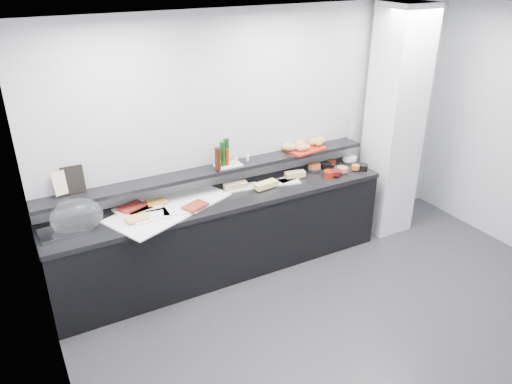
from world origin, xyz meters
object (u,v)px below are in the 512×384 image
sandwich_plate_mid (283,182)px  bread_tray (304,148)px  cloche_base (62,232)px  condiment_tray (228,165)px  framed_print (73,180)px  carafe (351,128)px

sandwich_plate_mid → bread_tray: bread_tray is taller
cloche_base → condiment_tray: size_ratio=1.40×
cloche_base → bread_tray: (2.70, 0.20, 0.24)m
condiment_tray → bread_tray: size_ratio=0.64×
sandwich_plate_mid → bread_tray: bearing=39.1°
framed_print → condiment_tray: size_ratio=0.93×
framed_print → bread_tray: 2.50m
bread_tray → carafe: size_ratio=1.45×
framed_print → condiment_tray: framed_print is taller
cloche_base → bread_tray: size_ratio=0.90×
framed_print → bread_tray: size_ratio=0.60×
condiment_tray → carafe: (1.63, 0.03, 0.14)m
cloche_base → condiment_tray: (1.73, 0.18, 0.24)m
cloche_base → framed_print: size_ratio=1.50×
bread_tray → cloche_base: bearing=175.8°
carafe → condiment_tray: bearing=-178.9°
cloche_base → framed_print: (0.20, 0.27, 0.36)m
sandwich_plate_mid → cloche_base: bearing=-167.4°
sandwich_plate_mid → bread_tray: (0.40, 0.20, 0.25)m
condiment_tray → carafe: carafe is taller
cloche_base → sandwich_plate_mid: (2.29, -0.00, -0.01)m
framed_print → bread_tray: bearing=0.5°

